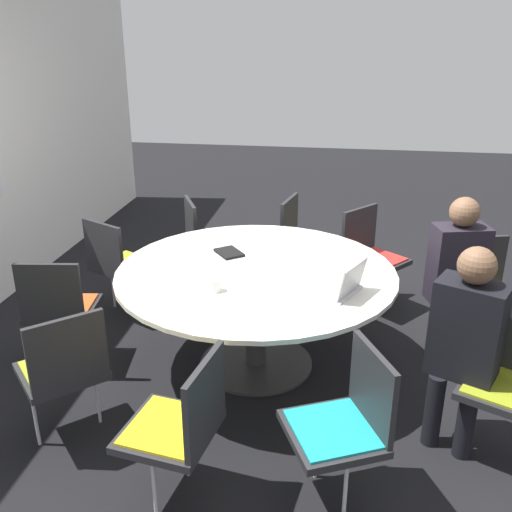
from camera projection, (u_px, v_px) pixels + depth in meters
ground_plane at (256, 364)px, 4.07m from camera, size 16.00×16.00×0.00m
conference_table at (256, 286)px, 3.85m from camera, size 1.87×1.87×0.73m
chair_0 at (510, 373)px, 3.07m from camera, size 0.57×0.58×0.85m
chair_1 at (482, 288)px, 4.08m from camera, size 0.51×0.53×0.85m
chair_2 at (370, 251)px, 4.75m from camera, size 0.61×0.60×0.85m
chair_3 at (303, 237)px, 5.06m from camera, size 0.52×0.50×0.85m
chair_4 at (206, 238)px, 5.05m from camera, size 0.58×0.57×0.85m
chair_5 at (118, 260)px, 4.57m from camera, size 0.58×0.58×0.85m
chair_6 at (59, 304)px, 3.84m from camera, size 0.48×0.50×0.85m
chair_7 at (64, 365)px, 3.14m from camera, size 0.61×0.61×0.85m
chair_8 at (181, 421)px, 2.70m from camera, size 0.50×0.49×0.85m
chair_9 at (346, 418)px, 2.72m from camera, size 0.58×0.57×0.85m
person_0 at (466, 335)px, 3.06m from camera, size 0.36×0.42×1.20m
person_1 at (458, 268)px, 3.91m from camera, size 0.32×0.40×1.20m
laptop at (344, 286)px, 3.44m from camera, size 0.37×0.34×0.21m
spiral_notebook at (229, 253)px, 4.07m from camera, size 0.26×0.25×0.02m
coffee_cup at (215, 285)px, 3.48m from camera, size 0.08×0.08×0.08m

